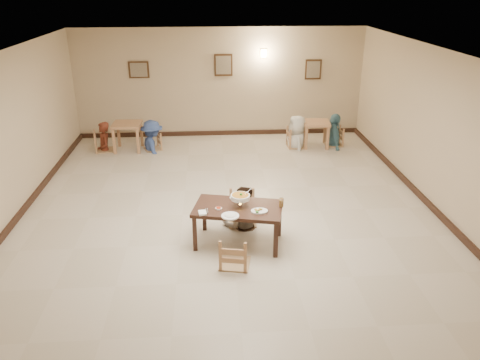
{
  "coord_description": "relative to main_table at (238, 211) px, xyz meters",
  "views": [
    {
      "loc": [
        -0.35,
        -8.03,
        4.16
      ],
      "look_at": [
        0.17,
        -0.64,
        0.97
      ],
      "focal_mm": 35.0,
      "sensor_mm": 36.0,
      "label": 1
    }
  ],
  "objects": [
    {
      "name": "bg_chair_rr",
      "position": [
        2.93,
        4.95,
        -0.13
      ],
      "size": [
        0.45,
        0.45,
        0.95
      ],
      "rotation": [
        0.0,
        0.0,
        -1.57
      ],
      "color": "tan",
      "rests_on": "floor"
    },
    {
      "name": "bg_diner_c",
      "position": [
        1.89,
        4.87,
        0.26
      ],
      "size": [
        0.6,
        0.87,
        1.72
      ],
      "primitive_type": "imported",
      "rotation": [
        0.0,
        0.0,
        4.77
      ],
      "color": "silver",
      "rests_on": "floor"
    },
    {
      "name": "rice_plate_far",
      "position": [
        0.01,
        0.33,
        0.09
      ],
      "size": [
        0.28,
        0.28,
        0.06
      ],
      "color": "white",
      "rests_on": "main_table"
    },
    {
      "name": "wall_back",
      "position": [
        -0.1,
        6.09,
        0.9
      ],
      "size": [
        10.0,
        0.0,
        10.0
      ],
      "primitive_type": "plane",
      "rotation": [
        1.57,
        0.0,
        0.0
      ],
      "color": "#C8B08F",
      "rests_on": "floor"
    },
    {
      "name": "wall_front",
      "position": [
        -0.1,
        -3.91,
        0.9
      ],
      "size": [
        10.0,
        0.0,
        10.0
      ],
      "primitive_type": "plane",
      "rotation": [
        -1.57,
        0.0,
        0.0
      ],
      "color": "#C8B08F",
      "rests_on": "floor"
    },
    {
      "name": "bg_table_left",
      "position": [
        -2.57,
        4.94,
        -0.01
      ],
      "size": [
        0.74,
        0.74,
        0.73
      ],
      "rotation": [
        0.0,
        0.0,
        -0.02
      ],
      "color": "tan",
      "rests_on": "floor"
    },
    {
      "name": "floor",
      "position": [
        -0.1,
        1.09,
        -0.6
      ],
      "size": [
        10.0,
        10.0,
        0.0
      ],
      "primitive_type": "plane",
      "color": "beige",
      "rests_on": "ground"
    },
    {
      "name": "main_table",
      "position": [
        0.0,
        0.0,
        0.0
      ],
      "size": [
        1.6,
        1.12,
        0.68
      ],
      "rotation": [
        0.0,
        0.0,
        -0.22
      ],
      "color": "#392017",
      "rests_on": "floor"
    },
    {
      "name": "fried_plate",
      "position": [
        0.33,
        -0.2,
        0.1
      ],
      "size": [
        0.28,
        0.28,
        0.06
      ],
      "color": "white",
      "rests_on": "main_table"
    },
    {
      "name": "picture_b",
      "position": [
        -0.0,
        6.05,
        1.4
      ],
      "size": [
        0.5,
        0.04,
        0.6
      ],
      "color": "#392313",
      "rests_on": "wall_back"
    },
    {
      "name": "wall_left",
      "position": [
        -4.1,
        1.09,
        0.9
      ],
      "size": [
        0.0,
        10.0,
        10.0
      ],
      "primitive_type": "plane",
      "rotation": [
        1.57,
        0.0,
        1.57
      ],
      "color": "#C8B08F",
      "rests_on": "floor"
    },
    {
      "name": "bg_chair_lr",
      "position": [
        -1.94,
        4.92,
        -0.16
      ],
      "size": [
        0.41,
        0.41,
        0.88
      ],
      "rotation": [
        0.0,
        0.0,
        -1.2
      ],
      "color": "tan",
      "rests_on": "floor"
    },
    {
      "name": "picture_a",
      "position": [
        -2.3,
        6.05,
        1.3
      ],
      "size": [
        0.55,
        0.04,
        0.45
      ],
      "color": "#392313",
      "rests_on": "wall_back"
    },
    {
      "name": "bg_diner_b",
      "position": [
        -1.94,
        4.92,
        0.19
      ],
      "size": [
        0.95,
        1.18,
        1.59
      ],
      "primitive_type": "imported",
      "rotation": [
        0.0,
        0.0,
        1.98
      ],
      "color": "#425EA2",
      "rests_on": "floor"
    },
    {
      "name": "chili_dish",
      "position": [
        -0.33,
        -0.05,
        0.09
      ],
      "size": [
        0.11,
        0.11,
        0.02
      ],
      "color": "white",
      "rests_on": "main_table"
    },
    {
      "name": "wall_sconce",
      "position": [
        1.1,
        6.05,
        1.7
      ],
      "size": [
        0.16,
        0.05,
        0.22
      ],
      "primitive_type": "cube",
      "color": "#FFD88C",
      "rests_on": "wall_back"
    },
    {
      "name": "main_diner",
      "position": [
        0.11,
        0.62,
        0.16
      ],
      "size": [
        0.74,
        0.58,
        1.53
      ],
      "primitive_type": "imported",
      "rotation": [
        0.0,
        0.0,
        3.14
      ],
      "color": "gray",
      "rests_on": "floor"
    },
    {
      "name": "curry_warmer",
      "position": [
        0.04,
        0.02,
        0.25
      ],
      "size": [
        0.36,
        0.32,
        0.29
      ],
      "color": "silver",
      "rests_on": "main_table"
    },
    {
      "name": "chair_near",
      "position": [
        -0.1,
        -0.66,
        -0.11
      ],
      "size": [
        0.46,
        0.46,
        0.99
      ],
      "rotation": [
        0.0,
        0.0,
        2.94
      ],
      "color": "tan",
      "rests_on": "floor"
    },
    {
      "name": "bg_diner_a",
      "position": [
        -3.2,
        4.92,
        0.17
      ],
      "size": [
        0.55,
        0.66,
        1.54
      ],
      "primitive_type": "imported",
      "rotation": [
        0.0,
        0.0,
        5.08
      ],
      "color": "maroon",
      "rests_on": "floor"
    },
    {
      "name": "bg_chair_rl",
      "position": [
        1.89,
        4.87,
        -0.1
      ],
      "size": [
        0.47,
        0.47,
        1.01
      ],
      "rotation": [
        0.0,
        0.0,
        1.62
      ],
      "color": "tan",
      "rests_on": "floor"
    },
    {
      "name": "baseboard_right",
      "position": [
        3.87,
        1.09,
        -0.54
      ],
      "size": [
        0.06,
        10.0,
        0.12
      ],
      "primitive_type": "cube",
      "color": "black",
      "rests_on": "floor"
    },
    {
      "name": "baseboard_back",
      "position": [
        -0.1,
        6.06,
        -0.54
      ],
      "size": [
        8.0,
        0.06,
        0.12
      ],
      "primitive_type": "cube",
      "color": "black",
      "rests_on": "floor"
    },
    {
      "name": "chair_far",
      "position": [
        0.13,
        0.74,
        -0.07
      ],
      "size": [
        0.51,
        0.51,
        1.08
      ],
      "rotation": [
        0.0,
        0.0,
        -0.04
      ],
      "color": "tan",
      "rests_on": "floor"
    },
    {
      "name": "bg_table_right",
      "position": [
        2.41,
        4.9,
        -0.05
      ],
      "size": [
        0.75,
        0.75,
        0.68
      ],
      "rotation": [
        0.0,
        0.0,
        -0.11
      ],
      "color": "tan",
      "rests_on": "floor"
    },
    {
      "name": "bg_chair_ll",
      "position": [
        -3.2,
        4.92,
        -0.1
      ],
      "size": [
        0.47,
        0.47,
        1.01
      ],
      "rotation": [
        0.0,
        0.0,
        1.79
      ],
      "color": "tan",
      "rests_on": "floor"
    },
    {
      "name": "baseboard_left",
      "position": [
        -4.07,
        1.09,
        -0.54
      ],
      "size": [
        0.06,
        10.0,
        0.12
      ],
      "primitive_type": "cube",
      "color": "black",
      "rests_on": "floor"
    },
    {
      "name": "bg_diner_d",
      "position": [
        2.93,
        4.95,
        0.27
      ],
      "size": [
        0.44,
        1.03,
        1.74
      ],
      "primitive_type": "imported",
      "rotation": [
        0.0,
        0.0,
        1.55
      ],
      "color": "teal",
      "rests_on": "floor"
    },
    {
      "name": "picture_c",
      "position": [
        2.5,
        6.05,
        1.25
      ],
      "size": [
        0.45,
        0.04,
        0.55
      ],
      "color": "#392313",
      "rests_on": "wall_back"
    },
    {
      "name": "wall_right",
      "position": [
        3.9,
        1.09,
        0.9
      ],
      "size": [
        0.0,
        10.0,
        10.0
      ],
      "primitive_type": "plane",
      "rotation": [
        1.57,
        0.0,
        -1.57
      ],
      "color": "#C8B08F",
      "rests_on": "floor"
    },
    {
      "name": "drink_glass",
      "position": [
        0.71,
        -0.04,
        0.15
      ],
      "size": [
        0.08,
        0.08,
        0.15
      ],
      "color": "white",
      "rests_on": "main_table"
    },
    {
      "name": "rice_plate_near",
      "position": [
        -0.15,
        -0.34,
        0.09
      ],
      "size": [
        0.29,
        0.29,
        0.07
      ],
      "color": "white",
      "rests_on": "main_table"
    },
    {
      "name": "ceiling",
      "position": [
        -0.1,
        1.09,
        2.4
      ],
      "size": [
        10.0,
        10.0,
        0.0
      ],
      "primitive_type": "plane",
      "color": "silver",
      "rests_on": "wall_back"
    },
    {
      "name": "napkin_cutlery",
      "position": [
        -0.59,
        -0.2,
        0.09
      ],
      "size": [
        0.16,
        0.26,
        0.03
      ],
      "color": "white",
      "rests_on": "main_table"
    }
  ]
}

